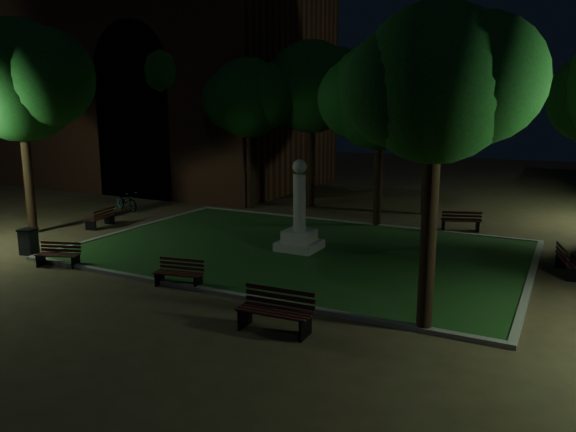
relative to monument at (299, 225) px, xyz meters
name	(u,v)px	position (x,y,z in m)	size (l,w,h in m)	color
ground	(272,266)	(0.00, -2.00, -0.96)	(80.00, 80.00, 0.00)	#4A3D27
lawn	(299,250)	(0.00, 0.00, -0.92)	(15.00, 10.00, 0.08)	#1F461A
lawn_kerb	(299,250)	(0.00, 0.00, -0.90)	(15.40, 10.40, 0.12)	slate
monument	(299,225)	(0.00, 0.00, 0.00)	(1.40, 1.40, 3.20)	gray
building_main	(158,67)	(-15.86, 11.79, 6.42)	(20.00, 12.00, 15.00)	#552F1F
tree_west	(21,81)	(-10.84, -2.31, 5.07)	(5.79, 4.73, 8.40)	black
tree_north_wl	(250,98)	(-5.78, 6.34, 4.44)	(4.72, 3.85, 7.33)	black
tree_north_er	(433,88)	(2.44, 8.75, 4.87)	(6.42, 5.24, 8.45)	black
tree_se	(440,85)	(5.74, -5.01, 4.64)	(4.23, 3.45, 7.34)	black
tree_nw	(188,73)	(-10.81, 8.21, 5.82)	(6.09, 4.97, 9.27)	black
tree_far_north	(313,87)	(-3.30, 8.26, 4.98)	(5.53, 4.52, 8.21)	black
tree_extra	(383,96)	(1.26, 5.14, 4.49)	(5.43, 4.44, 7.67)	black
lamppost_nw	(178,145)	(-11.54, 8.02, 1.89)	(1.18, 0.28, 4.02)	black
bench_near_left	(179,274)	(-1.42, -5.00, -0.59)	(1.48, 0.74, 0.78)	black
bench_near_right	(276,312)	(2.60, -6.59, -0.50)	(1.80, 0.70, 0.98)	black
bench_west_near	(59,255)	(-6.16, -5.16, -0.60)	(1.47, 0.90, 0.76)	black
bench_left_side	(101,218)	(-9.21, -0.29, -0.57)	(0.75, 1.54, 0.81)	black
bench_right_side	(568,262)	(8.56, 1.29, -0.55)	(0.90, 1.66, 0.87)	black
bench_far_side	(461,221)	(4.50, 5.90, -0.55)	(1.66, 1.02, 0.86)	black
trash_bin	(29,241)	(-8.25, -4.63, -0.50)	(0.63, 0.63, 0.91)	black
bicycle	(127,201)	(-10.91, 3.08, -0.50)	(0.60, 1.73, 0.91)	black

